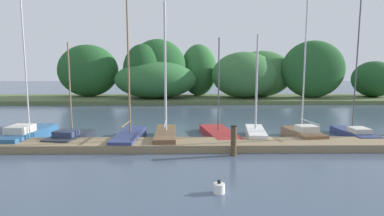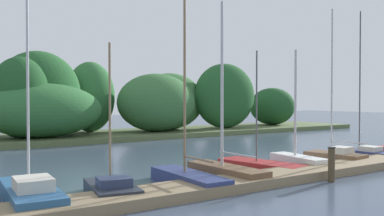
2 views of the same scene
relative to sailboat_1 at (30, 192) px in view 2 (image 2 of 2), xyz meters
name	(u,v)px [view 2 (image 2 of 2)]	position (x,y,z in m)	size (l,w,h in m)	color
dock_pier	(299,174)	(10.03, -1.77, -0.20)	(29.40, 1.80, 0.35)	#847051
far_shore	(105,105)	(10.20, 18.90, 2.37)	(54.22, 8.00, 6.84)	#56663D
sailboat_1	(30,192)	(0.00, 0.00, 0.00)	(1.64, 4.54, 7.84)	#285684
sailboat_2	(111,188)	(2.44, -0.49, -0.09)	(1.87, 3.20, 5.05)	#232833
sailboat_3	(186,176)	(5.43, -0.42, -0.02)	(1.27, 4.33, 7.72)	navy
sailboat_4	(224,169)	(7.29, -0.30, 0.03)	(1.17, 4.20, 7.06)	brown
sailboat_5	(258,164)	(10.14, 0.73, -0.16)	(2.06, 4.54, 5.40)	maroon
sailboat_6	(296,159)	(12.07, 0.20, -0.01)	(1.29, 3.42, 5.52)	white
sailboat_7	(334,155)	(14.53, -0.03, 0.01)	(1.60, 3.23, 7.69)	brown
sailboat_8	(362,152)	(17.47, 0.36, -0.05)	(1.28, 3.53, 8.00)	navy
mooring_piling_1	(331,164)	(10.42, -3.02, 0.31)	(0.30, 0.30, 1.34)	#4C3D28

